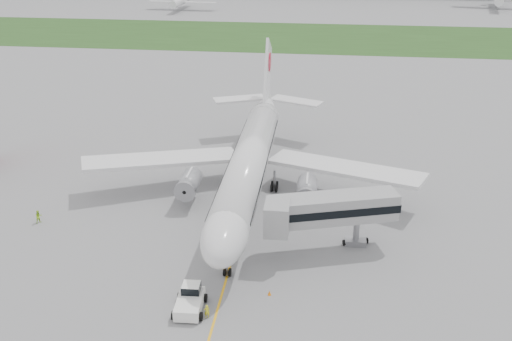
# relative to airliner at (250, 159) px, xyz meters

# --- Properties ---
(ground) EXTENTS (600.00, 600.00, 0.00)m
(ground) POSITION_rel_airliner_xyz_m (0.00, -4.87, -5.66)
(ground) COLOR gray
(ground) RESTS_ON ground
(apron_markings) EXTENTS (70.00, 70.00, 0.04)m
(apron_markings) POSITION_rel_airliner_xyz_m (0.00, -9.87, -5.66)
(apron_markings) COLOR #FDB116
(apron_markings) RESTS_ON ground
(grass_strip) EXTENTS (600.00, 50.00, 0.02)m
(grass_strip) POSITION_rel_airliner_xyz_m (0.00, 115.13, -5.65)
(grass_strip) COLOR #26471A
(grass_strip) RESTS_ON ground
(airliner) EXTENTS (48.13, 53.95, 17.88)m
(airliner) POSITION_rel_airliner_xyz_m (0.00, 0.00, 0.00)
(airliner) COLOR silver
(airliner) RESTS_ON ground
(pushback_tug) EXTENTS (3.20, 4.58, 2.29)m
(pushback_tug) POSITION_rel_airliner_xyz_m (-2.77, -25.92, -4.61)
(pushback_tug) COLOR white
(pushback_tug) RESTS_ON ground
(jet_bridge) EXTENTS (15.42, 8.65, 7.34)m
(jet_bridge) POSITION_rel_airliner_xyz_m (10.51, -13.41, -0.23)
(jet_bridge) COLOR gray
(jet_bridge) RESTS_ON ground
(safety_cone_left) EXTENTS (0.42, 0.42, 0.58)m
(safety_cone_left) POSITION_rel_airliner_xyz_m (-4.01, -23.00, -5.37)
(safety_cone_left) COLOR orange
(safety_cone_left) RESTS_ON ground
(safety_cone_right) EXTENTS (0.37, 0.37, 0.51)m
(safety_cone_right) POSITION_rel_airliner_xyz_m (4.97, -22.79, -5.41)
(safety_cone_right) COLOR orange
(safety_cone_right) RESTS_ON ground
(ground_crew_near) EXTENTS (0.65, 0.56, 1.51)m
(ground_crew_near) POSITION_rel_airliner_xyz_m (-0.80, -27.16, -4.91)
(ground_crew_near) COLOR yellow
(ground_crew_near) RESTS_ON ground
(ground_crew_far) EXTENTS (1.06, 1.09, 1.77)m
(ground_crew_far) POSITION_rel_airliner_xyz_m (-26.10, -11.10, -4.78)
(ground_crew_far) COLOR #9CD723
(ground_crew_far) RESTS_ON ground
(distant_aircraft_left) EXTENTS (29.67, 26.49, 10.89)m
(distant_aircraft_left) POSITION_rel_airliner_xyz_m (-50.20, 166.08, -5.66)
(distant_aircraft_left) COLOR silver
(distant_aircraft_left) RESTS_ON ground
(distant_aircraft_right) EXTENTS (39.37, 36.31, 12.95)m
(distant_aircraft_right) POSITION_rel_airliner_xyz_m (80.32, 186.19, -5.66)
(distant_aircraft_right) COLOR silver
(distant_aircraft_right) RESTS_ON ground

